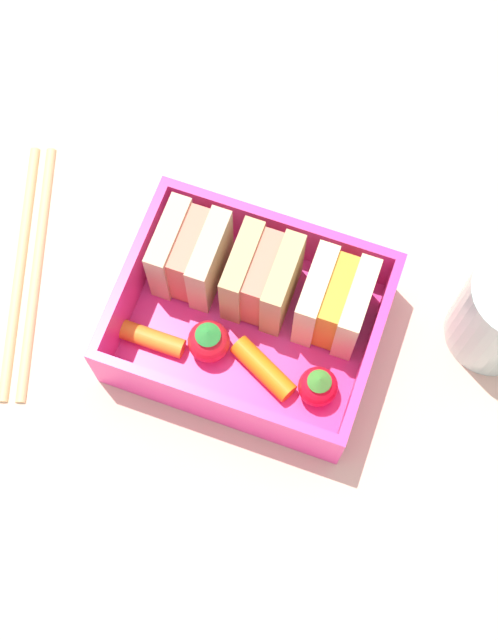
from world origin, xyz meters
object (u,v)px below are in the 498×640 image
(sandwich_center_left, at_px, (262,278))
(carrot_stick_left, at_px, (151,338))
(chopstick_pair, at_px, (27,268))
(sandwich_left, at_px, (191,255))
(carrot_stick_far_left, at_px, (263,369))
(strawberry_far_left, at_px, (209,341))
(strawberry_left, at_px, (318,386))
(sandwich_center, at_px, (335,302))

(sandwich_center_left, xyz_separation_m, carrot_stick_left, (-0.06, -0.06, -0.02))
(chopstick_pair, bearing_deg, sandwich_left, 16.57)
(sandwich_center_left, distance_m, carrot_stick_left, 0.08)
(sandwich_center_left, relative_size, carrot_stick_far_left, 1.21)
(strawberry_far_left, relative_size, strawberry_left, 1.06)
(sandwich_center, height_order, strawberry_far_left, sandwich_center)
(carrot_stick_far_left, height_order, chopstick_pair, carrot_stick_far_left)
(carrot_stick_far_left, bearing_deg, sandwich_center_left, 110.50)
(sandwich_center, distance_m, strawberry_far_left, 0.08)
(chopstick_pair, bearing_deg, carrot_stick_far_left, -5.73)
(chopstick_pair, bearing_deg, sandwich_center, 8.95)
(sandwich_center_left, relative_size, strawberry_far_left, 1.71)
(strawberry_left, bearing_deg, chopstick_pair, 174.94)
(sandwich_center, bearing_deg, sandwich_left, 180.00)
(sandwich_center, xyz_separation_m, strawberry_left, (0.01, -0.05, -0.01))
(sandwich_center_left, bearing_deg, chopstick_pair, -168.37)
(sandwich_left, xyz_separation_m, carrot_stick_left, (-0.01, -0.06, -0.02))
(sandwich_center_left, distance_m, sandwich_center, 0.05)
(strawberry_far_left, relative_size, chopstick_pair, 0.18)
(sandwich_center_left, height_order, strawberry_far_left, sandwich_center_left)
(sandwich_center, relative_size, carrot_stick_left, 1.28)
(sandwich_center_left, height_order, strawberry_left, sandwich_center_left)
(chopstick_pair, bearing_deg, strawberry_far_left, -5.84)
(sandwich_center_left, xyz_separation_m, strawberry_left, (0.06, -0.05, -0.01))
(strawberry_left, xyz_separation_m, chopstick_pair, (-0.21, 0.02, -0.02))
(carrot_stick_left, relative_size, chopstick_pair, 0.24)
(chopstick_pair, bearing_deg, sandwich_center_left, 11.63)
(sandwich_center_left, bearing_deg, strawberry_left, -42.90)
(carrot_stick_left, bearing_deg, chopstick_pair, 167.35)
(strawberry_far_left, xyz_separation_m, chopstick_pair, (-0.14, 0.01, -0.02))
(carrot_stick_left, bearing_deg, sandwich_center, 27.68)
(sandwich_center, xyz_separation_m, chopstick_pair, (-0.21, -0.03, -0.04))
(sandwich_center, bearing_deg, strawberry_left, -82.59)
(sandwich_left, height_order, strawberry_far_left, sandwich_left)
(sandwich_center, relative_size, strawberry_left, 1.82)
(strawberry_far_left, distance_m, carrot_stick_far_left, 0.04)
(carrot_stick_left, bearing_deg, sandwich_left, 81.73)
(carrot_stick_left, height_order, carrot_stick_far_left, carrot_stick_far_left)
(strawberry_far_left, distance_m, chopstick_pair, 0.14)
(strawberry_left, distance_m, chopstick_pair, 0.22)
(sandwich_center, distance_m, carrot_stick_left, 0.12)
(sandwich_left, distance_m, strawberry_left, 0.12)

